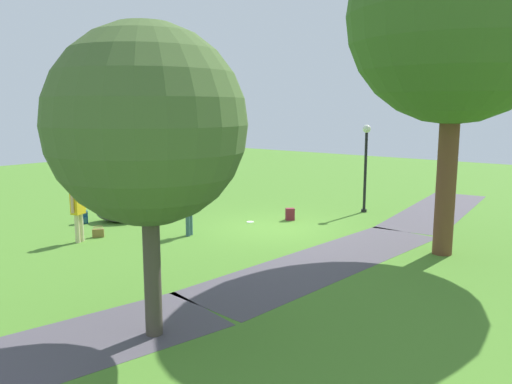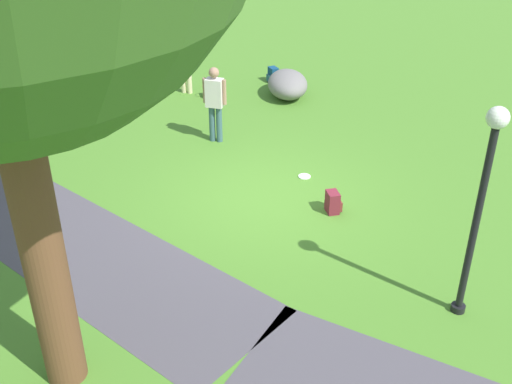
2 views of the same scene
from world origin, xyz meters
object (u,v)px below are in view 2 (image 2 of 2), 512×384
lamp_post (482,192)px  frisbee_on_grass (304,176)px  lawn_boulder (288,84)px  woman_with_handbag (185,57)px  man_near_boulder (215,99)px  handbag_on_grass (208,92)px  spare_backpack_on_lawn (333,202)px  backpack_by_boulder (273,75)px

lamp_post → frisbee_on_grass: lamp_post is taller
lawn_boulder → woman_with_handbag: bearing=29.4°
lamp_post → man_near_boulder: bearing=-21.2°
handbag_on_grass → frisbee_on_grass: 4.77m
lamp_post → lawn_boulder: size_ratio=1.75×
woman_with_handbag → spare_backpack_on_lawn: size_ratio=4.09×
woman_with_handbag → spare_backpack_on_lawn: 6.68m
lawn_boulder → backpack_by_boulder: (0.90, -0.67, -0.13)m
handbag_on_grass → backpack_by_boulder: backpack_by_boulder is taller
woman_with_handbag → spare_backpack_on_lawn: bearing=153.5°
backpack_by_boulder → lawn_boulder: bearing=143.1°
woman_with_handbag → lawn_boulder: bearing=-150.6°
frisbee_on_grass → backpack_by_boulder: bearing=-49.5°
lamp_post → handbag_on_grass: bearing=-28.3°
woman_with_handbag → handbag_on_grass: 1.03m
spare_backpack_on_lawn → frisbee_on_grass: spare_backpack_on_lawn is taller
lamp_post → backpack_by_boulder: 9.77m
lawn_boulder → handbag_on_grass: (1.63, 1.21, -0.18)m
man_near_boulder → spare_backpack_on_lawn: size_ratio=4.17×
woman_with_handbag → frisbee_on_grass: woman_with_handbag is taller
man_near_boulder → lawn_boulder: bearing=-87.2°
man_near_boulder → spare_backpack_on_lawn: bearing=162.4°
lawn_boulder → spare_backpack_on_lawn: lawn_boulder is taller
lawn_boulder → woman_with_handbag: size_ratio=1.09×
lawn_boulder → handbag_on_grass: bearing=36.7°
spare_backpack_on_lawn → frisbee_on_grass: size_ratio=1.65×
lamp_post → backpack_by_boulder: lamp_post is taller
man_near_boulder → spare_backpack_on_lawn: 3.78m
lawn_boulder → handbag_on_grass: 2.04m
man_near_boulder → backpack_by_boulder: 4.01m
backpack_by_boulder → spare_backpack_on_lawn: same height
backpack_by_boulder → spare_backpack_on_lawn: 6.71m
woman_with_handbag → handbag_on_grass: size_ratio=4.27×
woman_with_handbag → spare_backpack_on_lawn: woman_with_handbag is taller
lamp_post → frisbee_on_grass: 4.79m
handbag_on_grass → backpack_by_boulder: size_ratio=0.96×
man_near_boulder → woman_with_handbag: bearing=-37.3°
lawn_boulder → frisbee_on_grass: bearing=127.2°
handbag_on_grass → frisbee_on_grass: handbag_on_grass is taller
lawn_boulder → spare_backpack_on_lawn: bearing=130.9°
man_near_boulder → frisbee_on_grass: bearing=173.0°
man_near_boulder → spare_backpack_on_lawn: man_near_boulder is taller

